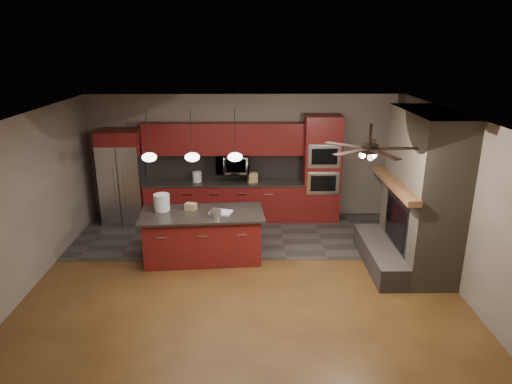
{
  "coord_description": "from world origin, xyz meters",
  "views": [
    {
      "loc": [
        0.13,
        -7.07,
        3.88
      ],
      "look_at": [
        0.22,
        0.6,
        1.35
      ],
      "focal_mm": 32.0,
      "sensor_mm": 36.0,
      "label": 1
    }
  ],
  "objects_px": {
    "refrigerator": "(123,177)",
    "counter_box": "(253,177)",
    "cardboard_box": "(191,207)",
    "oven_tower": "(322,169)",
    "white_bucket": "(162,202)",
    "paint_tray": "(221,212)",
    "paint_can": "(216,214)",
    "kitchen_island": "(203,236)",
    "counter_bucket": "(197,177)",
    "microwave": "(233,164)"
  },
  "relations": [
    {
      "from": "microwave",
      "to": "counter_bucket",
      "type": "bearing_deg",
      "value": -176.43
    },
    {
      "from": "cardboard_box",
      "to": "paint_tray",
      "type": "bearing_deg",
      "value": -2.38
    },
    {
      "from": "refrigerator",
      "to": "counter_bucket",
      "type": "xyz_separation_m",
      "value": [
        1.63,
        0.08,
        -0.03
      ]
    },
    {
      "from": "kitchen_island",
      "to": "counter_box",
      "type": "bearing_deg",
      "value": 60.06
    },
    {
      "from": "kitchen_island",
      "to": "white_bucket",
      "type": "relative_size",
      "value": 7.41
    },
    {
      "from": "refrigerator",
      "to": "counter_box",
      "type": "height_order",
      "value": "refrigerator"
    },
    {
      "from": "paint_can",
      "to": "counter_box",
      "type": "relative_size",
      "value": 0.92
    },
    {
      "from": "oven_tower",
      "to": "cardboard_box",
      "type": "height_order",
      "value": "oven_tower"
    },
    {
      "from": "cardboard_box",
      "to": "microwave",
      "type": "bearing_deg",
      "value": 84.92
    },
    {
      "from": "oven_tower",
      "to": "kitchen_island",
      "type": "xyz_separation_m",
      "value": [
        -2.47,
        -2.0,
        -0.73
      ]
    },
    {
      "from": "paint_tray",
      "to": "counter_box",
      "type": "height_order",
      "value": "counter_box"
    },
    {
      "from": "paint_can",
      "to": "paint_tray",
      "type": "bearing_deg",
      "value": 68.99
    },
    {
      "from": "paint_can",
      "to": "paint_tray",
      "type": "relative_size",
      "value": 0.53
    },
    {
      "from": "refrigerator",
      "to": "counter_box",
      "type": "distance_m",
      "value": 2.87
    },
    {
      "from": "kitchen_island",
      "to": "counter_bucket",
      "type": "bearing_deg",
      "value": 94.19
    },
    {
      "from": "paint_tray",
      "to": "refrigerator",
      "type": "bearing_deg",
      "value": 155.91
    },
    {
      "from": "microwave",
      "to": "counter_box",
      "type": "bearing_deg",
      "value": -12.88
    },
    {
      "from": "microwave",
      "to": "white_bucket",
      "type": "distance_m",
      "value": 2.29
    },
    {
      "from": "refrigerator",
      "to": "kitchen_island",
      "type": "height_order",
      "value": "refrigerator"
    },
    {
      "from": "microwave",
      "to": "counter_bucket",
      "type": "relative_size",
      "value": 3.2
    },
    {
      "from": "refrigerator",
      "to": "white_bucket",
      "type": "xyz_separation_m",
      "value": [
        1.2,
        -1.79,
        0.03
      ]
    },
    {
      "from": "microwave",
      "to": "counter_box",
      "type": "relative_size",
      "value": 3.34
    },
    {
      "from": "white_bucket",
      "to": "cardboard_box",
      "type": "xyz_separation_m",
      "value": [
        0.53,
        0.02,
        -0.09
      ]
    },
    {
      "from": "microwave",
      "to": "kitchen_island",
      "type": "bearing_deg",
      "value": -103.45
    },
    {
      "from": "oven_tower",
      "to": "paint_tray",
      "type": "distance_m",
      "value": 2.94
    },
    {
      "from": "refrigerator",
      "to": "white_bucket",
      "type": "relative_size",
      "value": 6.7
    },
    {
      "from": "paint_can",
      "to": "white_bucket",
      "type": "bearing_deg",
      "value": 160.02
    },
    {
      "from": "oven_tower",
      "to": "counter_bucket",
      "type": "relative_size",
      "value": 10.4
    },
    {
      "from": "white_bucket",
      "to": "counter_bucket",
      "type": "distance_m",
      "value": 1.92
    },
    {
      "from": "counter_box",
      "to": "kitchen_island",
      "type": "bearing_deg",
      "value": -130.64
    },
    {
      "from": "kitchen_island",
      "to": "oven_tower",
      "type": "bearing_deg",
      "value": 34.5
    },
    {
      "from": "refrigerator",
      "to": "paint_can",
      "type": "bearing_deg",
      "value": -44.25
    },
    {
      "from": "microwave",
      "to": "paint_can",
      "type": "xyz_separation_m",
      "value": [
        -0.22,
        -2.29,
        -0.31
      ]
    },
    {
      "from": "counter_box",
      "to": "paint_can",
      "type": "bearing_deg",
      "value": -122.11
    },
    {
      "from": "microwave",
      "to": "counter_bucket",
      "type": "distance_m",
      "value": 0.85
    },
    {
      "from": "cardboard_box",
      "to": "refrigerator",
      "type": "bearing_deg",
      "value": 149.75
    },
    {
      "from": "cardboard_box",
      "to": "oven_tower",
      "type": "bearing_deg",
      "value": 49.93
    },
    {
      "from": "oven_tower",
      "to": "white_bucket",
      "type": "bearing_deg",
      "value": -149.96
    },
    {
      "from": "counter_bucket",
      "to": "oven_tower",
      "type": "bearing_deg",
      "value": -0.15
    },
    {
      "from": "counter_box",
      "to": "oven_tower",
      "type": "bearing_deg",
      "value": -13.67
    },
    {
      "from": "white_bucket",
      "to": "paint_tray",
      "type": "distance_m",
      "value": 1.11
    },
    {
      "from": "oven_tower",
      "to": "refrigerator",
      "type": "height_order",
      "value": "oven_tower"
    },
    {
      "from": "cardboard_box",
      "to": "counter_bucket",
      "type": "height_order",
      "value": "counter_bucket"
    },
    {
      "from": "paint_tray",
      "to": "cardboard_box",
      "type": "relative_size",
      "value": 1.91
    },
    {
      "from": "refrigerator",
      "to": "counter_box",
      "type": "relative_size",
      "value": 9.52
    },
    {
      "from": "paint_tray",
      "to": "counter_bucket",
      "type": "distance_m",
      "value": 2.14
    },
    {
      "from": "refrigerator",
      "to": "oven_tower",
      "type": "bearing_deg",
      "value": 0.96
    },
    {
      "from": "paint_tray",
      "to": "counter_box",
      "type": "bearing_deg",
      "value": 89.94
    },
    {
      "from": "counter_bucket",
      "to": "refrigerator",
      "type": "bearing_deg",
      "value": -177.15
    },
    {
      "from": "kitchen_island",
      "to": "paint_can",
      "type": "height_order",
      "value": "paint_can"
    }
  ]
}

